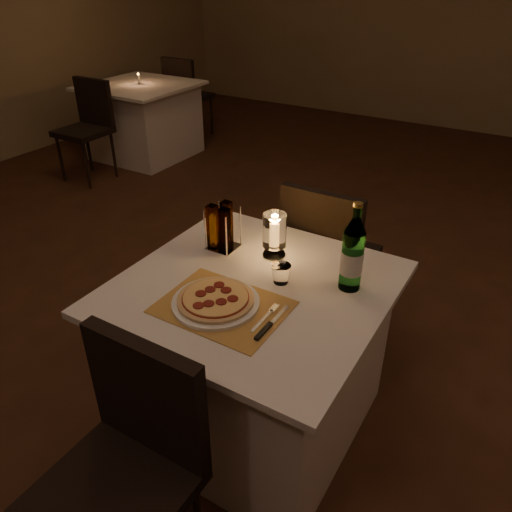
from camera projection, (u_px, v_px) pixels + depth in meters
The scene contains 17 objects.
floor at pixel (269, 389), 2.47m from camera, with size 8.00×10.00×0.02m, color #442516.
main_table at pixel (254, 357), 2.11m from camera, with size 1.00×1.00×0.74m.
chair_near at pixel (130, 452), 1.49m from camera, with size 0.42×0.42×0.90m.
chair_far at pixel (326, 249), 2.55m from camera, with size 0.42×0.42×0.90m.
placemat at pixel (223, 307), 1.80m from camera, with size 0.45×0.34×0.00m, color #C28F43.
plate at pixel (216, 302), 1.81m from camera, with size 0.32×0.32×0.01m, color white.
pizza at pixel (216, 299), 1.80m from camera, with size 0.28×0.28×0.02m.
fork at pixel (267, 316), 1.75m from camera, with size 0.02×0.18×0.00m.
knife at pixel (267, 328), 1.69m from camera, with size 0.02×0.22×0.01m.
tumbler at pixel (281, 274), 1.92m from camera, with size 0.08×0.08×0.08m, color white, non-canonical shape.
water_bottle at pixel (352, 255), 1.84m from camera, with size 0.08×0.08×0.35m.
hurricane_candle at pixel (275, 232), 2.06m from camera, with size 0.10×0.10×0.19m.
cruet_caddy at pixel (222, 229), 2.12m from camera, with size 0.12×0.12×0.21m.
neighbor_table_left at pixel (144, 120), 5.20m from camera, with size 1.00×1.00×0.74m.
neighbor_chair_la at pixel (88, 120), 4.59m from camera, with size 0.42×0.42×0.90m.
neighbor_chair_lb at pixel (185, 90), 5.64m from camera, with size 0.42×0.42×0.90m.
neighbor_candle_left at pixel (139, 79), 4.99m from camera, with size 0.03×0.03×0.11m.
Camera 1 is at (0.87, -1.56, 1.82)m, focal length 35.00 mm.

